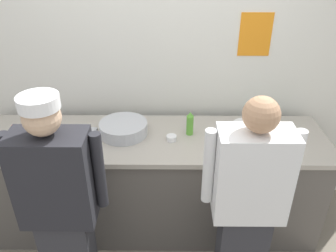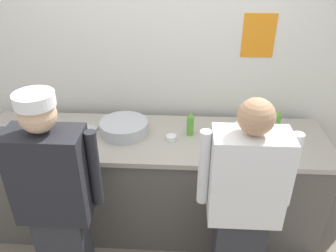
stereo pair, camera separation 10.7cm
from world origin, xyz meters
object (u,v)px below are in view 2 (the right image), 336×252
chef_center (243,207)px  mixing_bowl_steel (124,127)px  squeeze_bottle_primary (277,121)px  sheet_tray (62,133)px  squeeze_bottle_secondary (190,124)px  chef_near_left (56,203)px  ramekin_red_sauce (171,138)px  squeeze_bottle_spare (17,133)px  plate_stack_front (247,130)px  ramekin_orange_sauce (294,136)px

chef_center → mixing_bowl_steel: 1.14m
squeeze_bottle_primary → sheet_tray: bearing=-175.3°
squeeze_bottle_secondary → chef_near_left: bearing=-137.0°
chef_near_left → squeeze_bottle_secondary: (0.84, 0.78, 0.15)m
mixing_bowl_steel → ramekin_red_sauce: 0.40m
chef_near_left → squeeze_bottle_spare: size_ratio=7.95×
plate_stack_front → ramekin_orange_sauce: plate_stack_front is taller
mixing_bowl_steel → sheet_tray: bearing=-174.3°
plate_stack_front → mixing_bowl_steel: 0.99m
chef_center → squeeze_bottle_primary: bearing=66.3°
chef_near_left → plate_stack_front: (1.29, 0.82, 0.09)m
plate_stack_front → chef_near_left: bearing=-147.7°
chef_near_left → squeeze_bottle_primary: 1.77m
mixing_bowl_steel → ramekin_red_sauce: bearing=-13.4°
ramekin_orange_sauce → ramekin_red_sauce: bearing=-175.2°
plate_stack_front → mixing_bowl_steel: bearing=-177.7°
ramekin_orange_sauce → squeeze_bottle_spare: bearing=-174.5°
chef_near_left → chef_center: 1.18m
chef_center → mixing_bowl_steel: (-0.87, 0.73, 0.13)m
chef_center → squeeze_bottle_primary: 0.91m
mixing_bowl_steel → plate_stack_front: bearing=2.3°
squeeze_bottle_spare → squeeze_bottle_secondary: bearing=9.4°
mixing_bowl_steel → squeeze_bottle_primary: squeeze_bottle_primary is taller
chef_near_left → plate_stack_front: bearing=32.3°
squeeze_bottle_primary → plate_stack_front: bearing=-167.5°
chef_center → mixing_bowl_steel: size_ratio=4.12×
plate_stack_front → squeeze_bottle_secondary: size_ratio=1.09×
chef_center → ramekin_red_sauce: (-0.48, 0.63, 0.10)m
mixing_bowl_steel → chef_center: bearing=-39.9°
sheet_tray → plate_stack_front: bearing=3.5°
chef_near_left → sheet_tray: chef_near_left is taller
mixing_bowl_steel → ramekin_orange_sauce: mixing_bowl_steel is taller
sheet_tray → chef_center: bearing=-26.3°
chef_center → squeeze_bottle_secondary: chef_center is taller
plate_stack_front → sheet_tray: plate_stack_front is taller
chef_near_left → chef_center: chef_near_left is taller
chef_center → sheet_tray: bearing=153.7°
chef_near_left → mixing_bowl_steel: (0.31, 0.78, 0.11)m
squeeze_bottle_secondary → squeeze_bottle_spare: size_ratio=0.98×
squeeze_bottle_spare → ramekin_orange_sauce: (2.13, 0.20, -0.08)m
sheet_tray → squeeze_bottle_secondary: (1.03, 0.05, 0.08)m
plate_stack_front → ramekin_orange_sauce: 0.37m
chef_center → plate_stack_front: size_ratio=7.33×
mixing_bowl_steel → squeeze_bottle_secondary: 0.53m
chef_near_left → sheet_tray: bearing=104.9°
chef_center → squeeze_bottle_primary: (0.36, 0.82, 0.17)m
ramekin_red_sauce → chef_center: bearing=-52.7°
mixing_bowl_steel → squeeze_bottle_primary: (1.23, 0.09, 0.04)m
ramekin_orange_sauce → chef_center: bearing=-124.1°
squeeze_bottle_secondary → squeeze_bottle_spare: bearing=-170.6°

